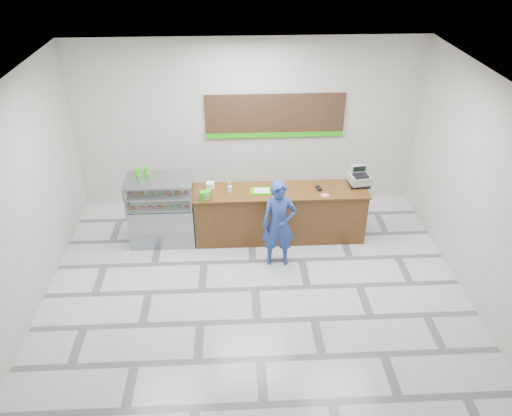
{
  "coord_description": "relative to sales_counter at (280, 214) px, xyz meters",
  "views": [
    {
      "loc": [
        -0.32,
        -6.49,
        5.55
      ],
      "look_at": [
        0.06,
        0.9,
        1.06
      ],
      "focal_mm": 35.0,
      "sensor_mm": 36.0,
      "label": 1
    }
  ],
  "objects": [
    {
      "name": "green_cup_left",
      "position": [
        -2.61,
        0.16,
        0.88
      ],
      "size": [
        0.09,
        0.09,
        0.14
      ],
      "primitive_type": "cylinder",
      "color": "#24AF0F",
      "rests_on": "display_case"
    },
    {
      "name": "serving_tray",
      "position": [
        -0.37,
        -0.02,
        0.52
      ],
      "size": [
        0.39,
        0.28,
        0.02
      ],
      "rotation": [
        0.0,
        0.0,
        -0.03
      ],
      "color": "#2CC000",
      "rests_on": "sales_counter"
    },
    {
      "name": "customer",
      "position": [
        -0.1,
        -0.81,
        0.3
      ],
      "size": [
        0.6,
        0.4,
        1.63
      ],
      "primitive_type": "imported",
      "rotation": [
        0.0,
        0.0,
        -0.01
      ],
      "color": "navy",
      "rests_on": "floor"
    },
    {
      "name": "promo_box",
      "position": [
        -1.38,
        -0.27,
        0.6
      ],
      "size": [
        0.22,
        0.17,
        0.17
      ],
      "primitive_type": "cube",
      "rotation": [
        0.0,
        0.0,
        0.27
      ],
      "color": "#24AF0F",
      "rests_on": "sales_counter"
    },
    {
      "name": "cash_register",
      "position": [
        1.5,
        0.16,
        0.65
      ],
      "size": [
        0.43,
        0.45,
        0.36
      ],
      "rotation": [
        0.0,
        0.0,
        0.15
      ],
      "color": "black",
      "rests_on": "sales_counter"
    },
    {
      "name": "straw_cup",
      "position": [
        -0.94,
        -0.0,
        0.57
      ],
      "size": [
        0.08,
        0.08,
        0.12
      ],
      "primitive_type": "cylinder",
      "color": "silver",
      "rests_on": "sales_counter"
    },
    {
      "name": "back_wall",
      "position": [
        -0.55,
        1.45,
        1.23
      ],
      "size": [
        7.0,
        0.0,
        7.0
      ],
      "primitive_type": "plane",
      "rotation": [
        1.57,
        0.0,
        0.0
      ],
      "color": "#BCB7AD",
      "rests_on": "floor"
    },
    {
      "name": "sales_counter",
      "position": [
        0.0,
        0.0,
        0.0
      ],
      "size": [
        3.26,
        0.76,
        1.03
      ],
      "color": "brown",
      "rests_on": "floor"
    },
    {
      "name": "display_case",
      "position": [
        -2.22,
        -0.0,
        0.16
      ],
      "size": [
        1.22,
        0.72,
        1.33
      ],
      "color": "gray",
      "rests_on": "floor"
    },
    {
      "name": "floor",
      "position": [
        -0.55,
        -1.55,
        -0.52
      ],
      "size": [
        7.0,
        7.0,
        0.0
      ],
      "primitive_type": "plane",
      "color": "silver",
      "rests_on": "ground"
    },
    {
      "name": "ceiling",
      "position": [
        -0.55,
        -1.55,
        2.98
      ],
      "size": [
        7.0,
        7.0,
        0.0
      ],
      "primitive_type": "plane",
      "rotation": [
        3.14,
        0.0,
        0.0
      ],
      "color": "silver",
      "rests_on": "back_wall"
    },
    {
      "name": "donut_decal",
      "position": [
        0.8,
        -0.22,
        0.52
      ],
      "size": [
        0.16,
        0.16,
        0.0
      ],
      "primitive_type": "cylinder",
      "color": "#E55B7C",
      "rests_on": "sales_counter"
    },
    {
      "name": "menu_board",
      "position": [
        -0.0,
        1.41,
        1.42
      ],
      "size": [
        2.8,
        0.06,
        0.9
      ],
      "color": "black",
      "rests_on": "back_wall"
    },
    {
      "name": "napkin_box",
      "position": [
        -1.3,
        0.16,
        0.57
      ],
      "size": [
        0.16,
        0.16,
        0.12
      ],
      "primitive_type": "cube",
      "rotation": [
        0.0,
        0.0,
        -0.23
      ],
      "color": "white",
      "rests_on": "sales_counter"
    },
    {
      "name": "card_terminal",
      "position": [
        0.71,
        0.01,
        0.53
      ],
      "size": [
        0.12,
        0.18,
        0.04
      ],
      "primitive_type": "cube",
      "rotation": [
        0.0,
        0.0,
        0.24
      ],
      "color": "black",
      "rests_on": "sales_counter"
    },
    {
      "name": "green_cup_right",
      "position": [
        -2.45,
        0.2,
        0.89
      ],
      "size": [
        0.09,
        0.09,
        0.14
      ],
      "primitive_type": "cylinder",
      "color": "#24AF0F",
      "rests_on": "display_case"
    }
  ]
}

